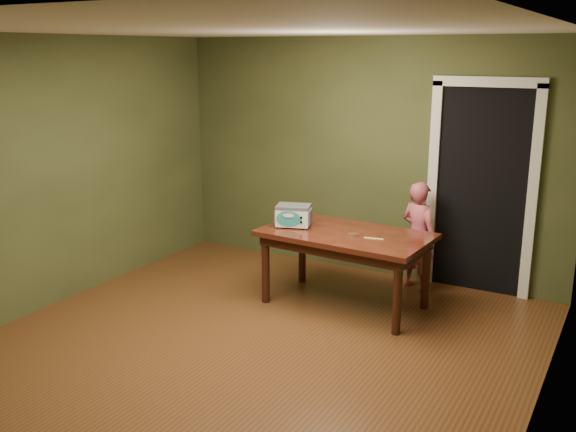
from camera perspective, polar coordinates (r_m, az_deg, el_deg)
The scene contains 8 objects.
floor at distance 5.45m, azimuth -4.14°, elevation -12.22°, with size 5.00×5.00×0.00m, color brown.
room_shell at distance 4.92m, azimuth -4.50°, elevation 5.81°, with size 4.52×5.02×2.61m.
doorway at distance 7.10m, azimuth 17.33°, elevation 2.56°, with size 1.10×0.66×2.25m.
dining_table at distance 6.22m, azimuth 5.14°, elevation -2.33°, with size 1.65×0.98×0.75m.
toy_oven at distance 6.35m, azimuth 0.49°, elevation 0.11°, with size 0.40×0.33×0.22m.
baking_pan at distance 6.08m, azimuth 5.81°, elevation -1.64°, with size 0.10×0.10×0.02m.
spatula at distance 6.01m, azimuth 7.62°, elevation -1.99°, with size 0.18×0.03×0.01m, color #E2D862.
child at distance 6.79m, azimuth 11.51°, elevation -1.76°, with size 0.42×0.28×1.15m, color #C04F62.
Camera 1 is at (2.72, -4.04, 2.45)m, focal length 40.00 mm.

